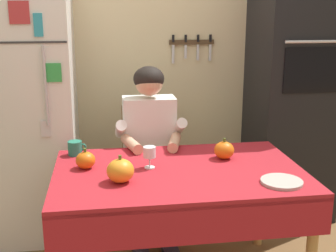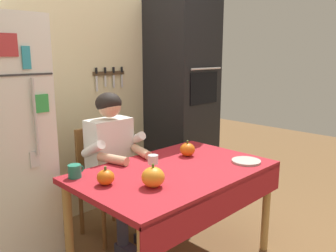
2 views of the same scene
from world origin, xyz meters
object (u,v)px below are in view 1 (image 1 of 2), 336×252
at_px(serving_tray, 282,182).
at_px(chair_behind_person, 148,163).
at_px(dining_table, 179,185).
at_px(wine_glass, 149,153).
at_px(pumpkin_medium, 224,150).
at_px(wall_oven, 293,84).
at_px(pumpkin_small, 120,171).
at_px(seated_person, 150,141).
at_px(refrigerator, 27,113).
at_px(pumpkin_large, 85,160).
at_px(coffee_mug, 75,148).

bearing_deg(serving_tray, chair_behind_person, 119.61).
distance_m(dining_table, wine_glass, 0.25).
relative_size(pumpkin_medium, serving_tray, 0.59).
bearing_deg(dining_table, wall_oven, 41.31).
distance_m(wine_glass, pumpkin_small, 0.26).
height_order(seated_person, wine_glass, seated_person).
height_order(wall_oven, chair_behind_person, wall_oven).
relative_size(refrigerator, chair_behind_person, 1.94).
xyz_separation_m(refrigerator, pumpkin_large, (0.43, -0.76, -0.11)).
xyz_separation_m(seated_person, serving_tray, (0.60, -0.86, 0.01)).
height_order(wine_glass, serving_tray, wine_glass).
bearing_deg(pumpkin_large, refrigerator, 119.39).
height_order(dining_table, pumpkin_large, pumpkin_large).
bearing_deg(refrigerator, pumpkin_small, -58.28).
xyz_separation_m(wall_oven, pumpkin_medium, (-0.75, -0.75, -0.26)).
relative_size(pumpkin_large, pumpkin_small, 0.81).
xyz_separation_m(pumpkin_medium, serving_tray, (0.19, -0.42, -0.05)).
xyz_separation_m(dining_table, chair_behind_person, (-0.10, 0.79, -0.14)).
xyz_separation_m(chair_behind_person, coffee_mug, (-0.49, -0.42, 0.27)).
bearing_deg(serving_tray, refrigerator, 141.83).
xyz_separation_m(seated_person, pumpkin_medium, (0.40, -0.43, 0.06)).
distance_m(refrigerator, pumpkin_medium, 1.45).
bearing_deg(chair_behind_person, pumpkin_large, -122.14).
relative_size(refrigerator, seated_person, 1.45).
xyz_separation_m(wine_glass, pumpkin_small, (-0.17, -0.19, -0.03)).
bearing_deg(pumpkin_large, pumpkin_small, -51.48).
height_order(wall_oven, seated_person, wall_oven).
height_order(dining_table, serving_tray, serving_tray).
distance_m(coffee_mug, wine_glass, 0.53).
height_order(coffee_mug, serving_tray, coffee_mug).
bearing_deg(wine_glass, refrigerator, 134.31).
bearing_deg(wall_oven, chair_behind_person, -173.53).
distance_m(refrigerator, wine_glass, 1.13).
xyz_separation_m(wall_oven, pumpkin_small, (-1.38, -1.04, -0.25)).
bearing_deg(seated_person, refrigerator, 161.85).
relative_size(wall_oven, chair_behind_person, 2.26).
bearing_deg(wine_glass, pumpkin_medium, 11.74).
bearing_deg(dining_table, seated_person, 99.22).
bearing_deg(coffee_mug, wall_oven, 18.55).
relative_size(dining_table, pumpkin_large, 11.75).
relative_size(refrigerator, pumpkin_small, 12.20).
relative_size(refrigerator, dining_table, 1.29).
bearing_deg(refrigerator, pumpkin_large, -60.61).
relative_size(pumpkin_large, serving_tray, 0.55).
relative_size(dining_table, pumpkin_small, 9.49).
bearing_deg(chair_behind_person, seated_person, -90.00).
distance_m(wine_glass, pumpkin_medium, 0.47).
bearing_deg(wall_oven, pumpkin_small, -143.12).
bearing_deg(coffee_mug, pumpkin_small, -62.13).
xyz_separation_m(refrigerator, seated_person, (0.85, -0.28, -0.16)).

